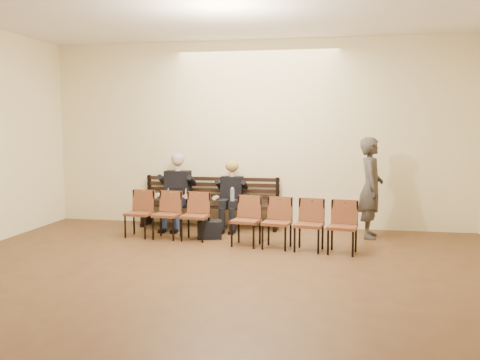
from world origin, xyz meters
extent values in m
plane|color=brown|center=(0.00, 0.00, 0.00)|extent=(10.00, 10.00, 0.00)
cube|color=beige|center=(0.00, 5.00, 1.75)|extent=(8.00, 0.02, 3.50)
cube|color=black|center=(-0.85, 4.65, 0.23)|extent=(2.60, 0.90, 0.45)
cube|color=silver|center=(-1.43, 4.34, 0.58)|extent=(0.40, 0.34, 0.26)
cylinder|color=silver|center=(-0.32, 4.24, 0.58)|extent=(0.09, 0.09, 0.25)
cube|color=black|center=(-0.61, 3.70, 0.15)|extent=(0.47, 0.37, 0.30)
imported|color=#3B3630|center=(2.08, 4.29, 0.99)|extent=(0.50, 0.74, 1.98)
cube|color=brown|center=(-1.32, 3.56, 0.40)|extent=(1.48, 0.55, 0.81)
cube|color=brown|center=(0.86, 3.15, 0.40)|extent=(1.99, 0.73, 0.80)
camera|label=1|loc=(1.58, -5.00, 1.94)|focal=40.00mm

